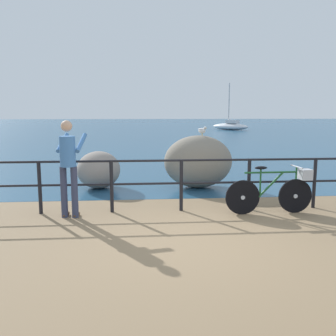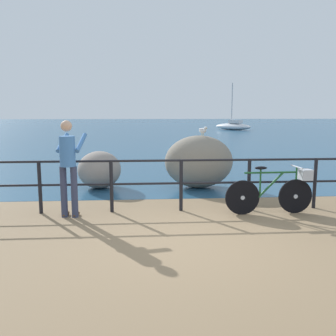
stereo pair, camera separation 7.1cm
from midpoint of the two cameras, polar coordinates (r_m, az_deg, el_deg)
ground_plane at (r=25.40m, az=-2.88°, el=4.29°), size 120.00×120.00×0.10m
sea_surface at (r=52.98m, az=-3.84°, el=6.67°), size 120.00×90.00×0.01m
promenade_railing at (r=7.14m, az=1.80°, el=-1.71°), size 8.18×0.07×1.02m
bicycle at (r=7.27m, az=16.34°, el=-3.24°), size 1.70×0.48×0.92m
person_at_railing at (r=6.88m, az=-15.53°, el=0.60°), size 0.52×0.67×1.78m
breakwater_boulder_main at (r=9.37m, az=4.49°, el=1.00°), size 1.74×1.25×1.34m
breakwater_boulder_left at (r=9.46m, az=-10.97°, el=-0.27°), size 1.09×1.20×0.94m
seagull at (r=9.27m, az=5.11°, el=5.92°), size 0.23×0.33×0.23m
sailboat at (r=39.63m, az=9.61°, el=6.47°), size 3.82×4.21×4.90m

